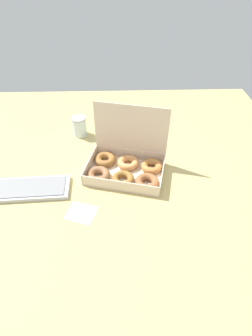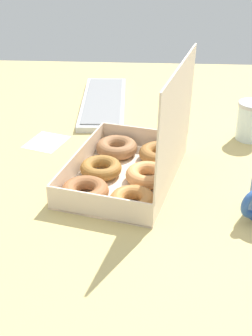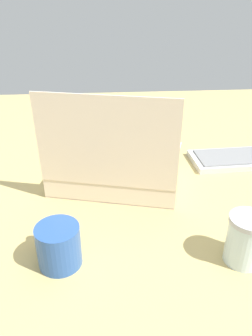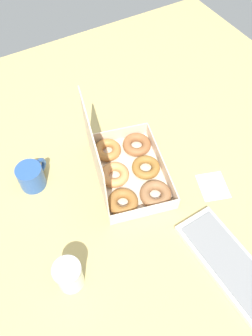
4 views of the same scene
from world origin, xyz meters
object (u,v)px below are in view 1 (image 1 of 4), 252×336
object	(u,v)px
keyboard	(19,189)
coffee_mug	(148,129)
donut_box	(125,166)
glass_jar	(80,126)

from	to	relation	value
keyboard	coffee_mug	size ratio (longest dim) A/B	3.77
keyboard	coffee_mug	xyz separation A→B (cm)	(59.00, 40.15, 3.49)
donut_box	glass_jar	size ratio (longest dim) A/B	3.66
keyboard	glass_jar	distance (cm)	48.16
keyboard	coffee_mug	bearing A→B (deg)	34.24
coffee_mug	glass_jar	size ratio (longest dim) A/B	1.08
keyboard	glass_jar	bearing A→B (deg)	62.71
glass_jar	donut_box	bearing A→B (deg)	-53.19
donut_box	keyboard	distance (cm)	47.19
donut_box	coffee_mug	xyz separation A→B (cm)	(13.11, 29.44, 0.97)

